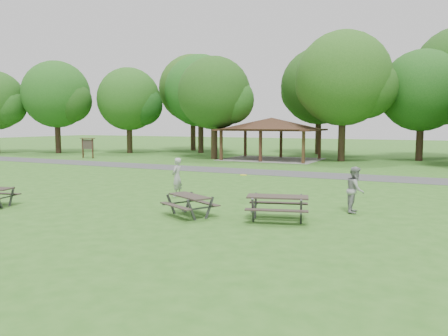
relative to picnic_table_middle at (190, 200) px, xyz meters
The scene contains 17 objects.
ground 1.72m from the picnic_table_middle, behind, with size 160.00×160.00×0.00m, color #2D631C.
asphalt_path 14.13m from the picnic_table_middle, 96.62° to the left, with size 120.00×3.20×0.02m, color #404042.
pavilion 24.81m from the picnic_table_middle, 103.18° to the left, with size 8.60×7.01×3.76m.
notice_board 28.17m from the picnic_table_middle, 140.19° to the left, with size 1.60×0.30×1.88m.
tree_row_a 37.29m from the picnic_table_middle, 143.25° to the left, with size 7.56×7.20×9.97m.
tree_row_b 34.46m from the picnic_table_middle, 131.42° to the left, with size 7.14×6.80×9.28m.
tree_row_c 33.48m from the picnic_table_middle, 118.13° to the left, with size 8.19×7.80×10.67m.
tree_row_d 25.44m from the picnic_table_middle, 115.06° to the left, with size 6.93×6.60×9.27m.
tree_row_e 25.82m from the picnic_table_middle, 88.92° to the left, with size 8.40×8.00×11.02m.
tree_row_f 29.75m from the picnic_table_middle, 77.25° to the left, with size 7.35×7.00×9.55m.
tree_deep_a 38.03m from the picnic_table_middle, 119.65° to the left, with size 8.40×8.00×11.38m.
tree_deep_b 33.84m from the picnic_table_middle, 96.09° to the left, with size 8.40×8.00×11.13m.
picnic_table_middle is the anchor object (origin of this frame).
picnic_table_far 3.08m from the picnic_table_middle, 11.68° to the left, with size 2.38×2.11×0.87m.
frisbee_in_flight 3.42m from the picnic_table_middle, 79.53° to the left, with size 0.33×0.33×0.02m.
frisbee_thrower 4.34m from the picnic_table_middle, 127.99° to the left, with size 0.63×0.41×1.72m, color #9F9FA2.
frisbee_catcher 6.02m from the picnic_table_middle, 31.93° to the left, with size 0.82×0.64×1.69m, color gray.
Camera 1 is at (9.30, -13.05, 3.24)m, focal length 35.00 mm.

